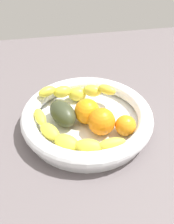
% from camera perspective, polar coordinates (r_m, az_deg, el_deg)
% --- Properties ---
extents(kitchen_counter, '(1.20, 1.20, 0.03)m').
position_cam_1_polar(kitchen_counter, '(0.69, 0.00, -4.00)').
color(kitchen_counter, '#62595C').
rests_on(kitchen_counter, ground).
extents(fruit_bowl, '(0.33, 0.33, 0.06)m').
position_cam_1_polar(fruit_bowl, '(0.66, 0.00, -1.25)').
color(fruit_bowl, white).
rests_on(fruit_bowl, kitchen_counter).
extents(banana_draped_left, '(0.08, 0.21, 0.06)m').
position_cam_1_polar(banana_draped_left, '(0.71, -2.16, 4.43)').
color(banana_draped_left, yellow).
rests_on(banana_draped_left, fruit_bowl).
extents(banana_draped_right, '(0.17, 0.20, 0.05)m').
position_cam_1_polar(banana_draped_right, '(0.59, -3.87, -5.68)').
color(banana_draped_right, yellow).
rests_on(banana_draped_right, fruit_bowl).
extents(orange_front, '(0.07, 0.07, 0.07)m').
position_cam_1_polar(orange_front, '(0.62, 3.23, -2.11)').
color(orange_front, orange).
rests_on(orange_front, fruit_bowl).
extents(orange_mid_left, '(0.05, 0.05, 0.05)m').
position_cam_1_polar(orange_mid_left, '(0.62, 8.49, -2.95)').
color(orange_mid_left, orange).
rests_on(orange_mid_left, fruit_bowl).
extents(orange_mid_right, '(0.06, 0.06, 0.06)m').
position_cam_1_polar(orange_mid_right, '(0.65, -0.12, 0.07)').
color(orange_mid_right, orange).
rests_on(orange_mid_right, fruit_bowl).
extents(avocado_dark, '(0.11, 0.09, 0.06)m').
position_cam_1_polar(avocado_dark, '(0.65, -5.38, -0.28)').
color(avocado_dark, '#373E26').
rests_on(avocado_dark, fruit_bowl).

